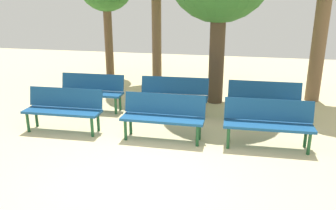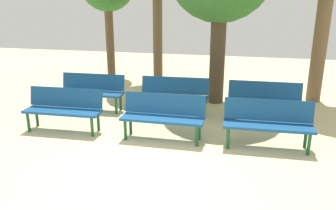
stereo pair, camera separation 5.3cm
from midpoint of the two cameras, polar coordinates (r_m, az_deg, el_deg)
name	(u,v)px [view 1 (the left image)]	position (r m, az deg, el deg)	size (l,w,h in m)	color
ground_plane	(139,177)	(5.39, -5.12, -11.94)	(24.00, 24.00, 0.00)	beige
bench_r0_c0	(64,107)	(7.31, -17.34, -0.33)	(1.62, 0.54, 0.87)	navy
bench_r0_c1	(163,114)	(6.56, -1.02, -1.54)	(1.61, 0.50, 0.87)	navy
bench_r0_c2	(268,121)	(6.46, 16.26, -2.56)	(1.62, 0.54, 0.87)	navy
bench_r1_c0	(91,90)	(8.53, -12.97, 2.51)	(1.61, 0.53, 0.87)	navy
bench_r1_c1	(174,94)	(7.97, 0.80, 1.92)	(1.62, 0.56, 0.87)	navy
bench_r1_c2	(264,99)	(7.83, 15.66, 0.99)	(1.61, 0.52, 0.87)	navy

